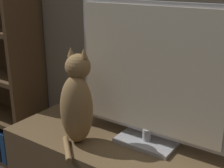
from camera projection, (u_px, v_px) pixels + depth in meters
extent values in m
cube|color=#B7B7BC|center=(147.00, 142.00, 1.52)|extent=(0.29, 0.17, 0.02)
cylinder|color=#B7B7BC|center=(147.00, 134.00, 1.51)|extent=(0.04, 0.04, 0.06)
cube|color=#B7B7BC|center=(150.00, 71.00, 1.41)|extent=(0.75, 0.02, 0.62)
cube|color=silver|center=(149.00, 72.00, 1.40)|extent=(0.71, 0.01, 0.58)
ellipsoid|color=#997547|center=(77.00, 109.00, 1.49)|extent=(0.19, 0.18, 0.34)
ellipsoid|color=black|center=(82.00, 109.00, 1.54)|extent=(0.10, 0.07, 0.19)
sphere|color=#997547|center=(78.00, 67.00, 1.44)|extent=(0.15, 0.15, 0.12)
cone|color=#997547|center=(71.00, 52.00, 1.43)|extent=(0.04, 0.04, 0.04)
cone|color=#997547|center=(84.00, 53.00, 1.41)|extent=(0.04, 0.04, 0.04)
cylinder|color=#997547|center=(67.00, 149.00, 1.45)|extent=(0.17, 0.16, 0.03)
cube|color=brown|center=(27.00, 59.00, 1.95)|extent=(0.03, 0.28, 1.59)
cube|color=brown|center=(9.00, 49.00, 2.23)|extent=(0.70, 0.03, 1.59)
cube|color=brown|center=(6.00, 152.00, 2.39)|extent=(0.64, 0.25, 0.03)
cube|color=brown|center=(1.00, 115.00, 2.28)|extent=(0.64, 0.25, 0.03)
cube|color=#AD662D|center=(5.00, 139.00, 2.31)|extent=(0.05, 0.22, 0.22)
cube|color=black|center=(10.00, 140.00, 2.28)|extent=(0.05, 0.22, 0.25)
cube|color=navy|center=(15.00, 143.00, 2.25)|extent=(0.05, 0.22, 0.24)
cube|color=black|center=(18.00, 151.00, 2.22)|extent=(0.04, 0.17, 0.16)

